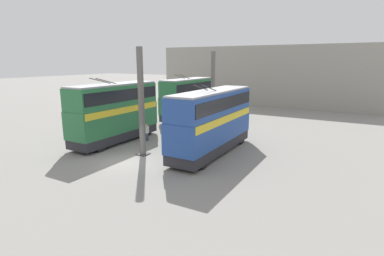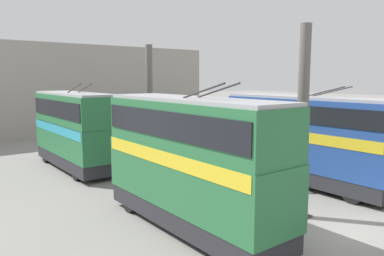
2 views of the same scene
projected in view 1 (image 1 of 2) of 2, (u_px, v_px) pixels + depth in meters
ground_plane at (126, 162)px, 22.03m from camera, size 240.00×240.00×0.00m
depot_back_wall at (260, 76)px, 48.06m from camera, size 0.50×36.00×9.67m
support_column_near at (141, 104)px, 22.87m from camera, size 0.85×0.85×8.30m
support_column_far at (213, 91)px, 33.52m from camera, size 0.85×0.85×8.30m
bus_left_near at (212, 118)px, 23.54m from camera, size 10.34×2.54×5.66m
bus_right_near at (115, 109)px, 26.88m from camera, size 9.22×2.54×5.92m
bus_right_far at (187, 96)px, 37.75m from camera, size 9.06×2.54×5.73m
person_by_right_row at (147, 132)px, 27.64m from camera, size 0.44×0.28×1.60m
person_by_left_row at (188, 140)px, 24.73m from camera, size 0.48×0.46×1.71m
oil_drum at (240, 121)px, 34.87m from camera, size 0.60×0.60×0.82m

